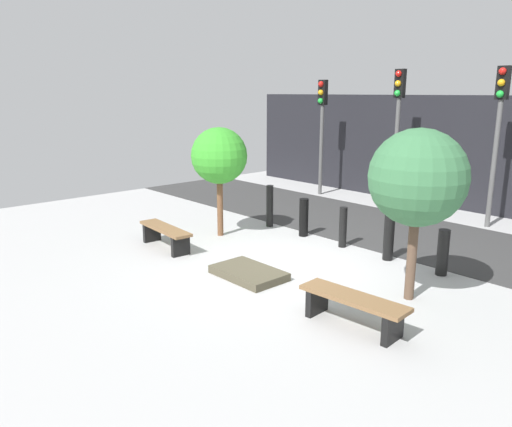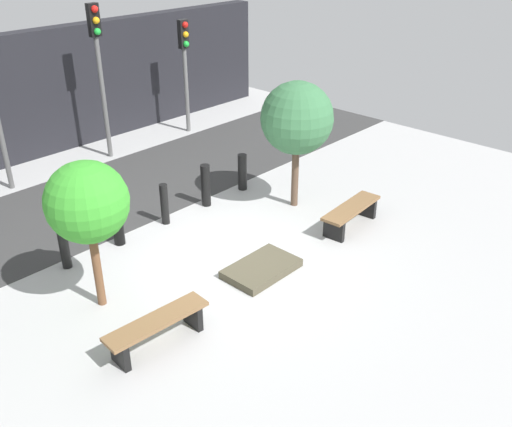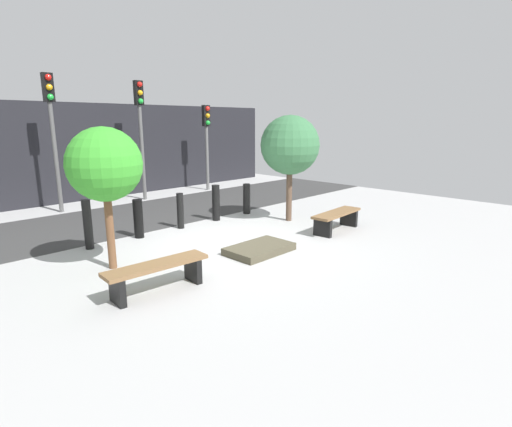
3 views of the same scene
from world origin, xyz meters
TOP-DOWN VIEW (x-y plane):
  - ground_plane at (0.00, 0.00)m, footprint 18.00×18.00m
  - road_strip at (0.00, 4.00)m, footprint 18.00×3.51m
  - building_facade at (0.00, 7.56)m, footprint 16.20×0.50m
  - bench_left at (-2.51, -0.94)m, footprint 1.69×0.51m
  - bench_right at (2.51, -0.94)m, footprint 1.67×0.56m
  - planter_bed at (0.00, -0.74)m, footprint 1.35×0.85m
  - tree_behind_left_bench at (-2.51, 0.57)m, footprint 1.29×1.29m
  - tree_behind_right_bench at (2.51, 0.57)m, footprint 1.54×1.54m
  - bollard_far_left at (-2.32, 2.00)m, footprint 0.18×0.18m
  - bollard_left at (-1.16, 2.00)m, footprint 0.22×0.22m
  - bollard_center at (0.00, 2.00)m, footprint 0.17×0.17m
  - bollard_right at (1.16, 2.00)m, footprint 0.21×0.21m
  - bollard_far_right at (2.32, 2.00)m, footprint 0.21×0.21m
  - traffic_light_mid_west at (-1.39, 6.04)m, footprint 0.28×0.27m
  - traffic_light_mid_east at (1.39, 6.04)m, footprint 0.28×0.27m
  - traffic_light_east at (4.16, 6.04)m, footprint 0.28×0.27m

SIDE VIEW (x-z plane):
  - ground_plane at x=0.00m, z-range 0.00..0.00m
  - road_strip at x=0.00m, z-range 0.00..0.01m
  - planter_bed at x=0.00m, z-range 0.00..0.15m
  - bench_right at x=2.51m, z-range 0.10..0.57m
  - bench_left at x=-2.51m, z-range 0.10..0.57m
  - bollard_far_right at x=2.32m, z-range 0.00..0.87m
  - bollard_center at x=0.00m, z-range 0.00..0.89m
  - bollard_left at x=-1.16m, z-range 0.00..0.90m
  - bollard_right at x=1.16m, z-range 0.00..0.96m
  - bollard_far_left at x=-2.32m, z-range 0.00..1.05m
  - building_facade at x=0.00m, z-range 0.00..3.23m
  - tree_behind_left_bench at x=-2.51m, z-range 0.61..3.15m
  - tree_behind_right_bench at x=2.51m, z-range 0.61..3.40m
  - traffic_light_east at x=4.16m, z-range 0.63..3.85m
  - traffic_light_mid_east at x=1.39m, z-range 0.73..4.65m
  - traffic_light_mid_west at x=-1.39m, z-range 0.74..4.67m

